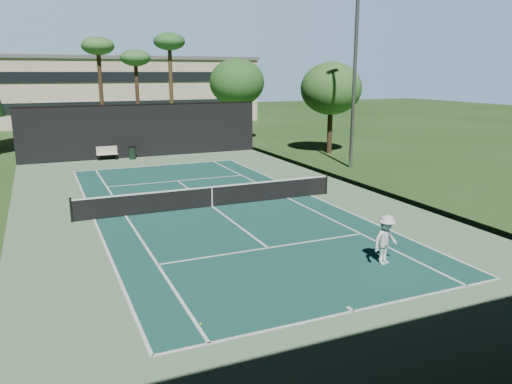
# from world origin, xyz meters

# --- Properties ---
(ground) EXTENTS (160.00, 160.00, 0.00)m
(ground) POSITION_xyz_m (0.00, 0.00, 0.00)
(ground) COLOR #254B1C
(ground) RESTS_ON ground
(apron_slab) EXTENTS (18.00, 32.00, 0.01)m
(apron_slab) POSITION_xyz_m (0.00, 0.00, 0.01)
(apron_slab) COLOR #628960
(apron_slab) RESTS_ON ground
(court_surface) EXTENTS (10.97, 23.77, 0.01)m
(court_surface) POSITION_xyz_m (0.00, 0.00, 0.01)
(court_surface) COLOR #174B44
(court_surface) RESTS_ON ground
(court_lines) EXTENTS (11.07, 23.87, 0.01)m
(court_lines) POSITION_xyz_m (0.00, 0.00, 0.02)
(court_lines) COLOR white
(court_lines) RESTS_ON ground
(tennis_net) EXTENTS (12.90, 0.10, 1.10)m
(tennis_net) POSITION_xyz_m (0.00, 0.00, 0.56)
(tennis_net) COLOR black
(tennis_net) RESTS_ON ground
(fence) EXTENTS (18.04, 32.05, 4.03)m
(fence) POSITION_xyz_m (0.00, 0.06, 2.01)
(fence) COLOR black
(fence) RESTS_ON ground
(player) EXTENTS (1.23, 0.89, 1.71)m
(player) POSITION_xyz_m (2.98, -9.35, 0.86)
(player) COLOR silver
(player) RESTS_ON ground
(tennis_ball_a) EXTENTS (0.06, 0.06, 0.06)m
(tennis_ball_a) POSITION_xyz_m (-4.02, -10.90, 0.03)
(tennis_ball_a) COLOR gold
(tennis_ball_a) RESTS_ON ground
(tennis_ball_b) EXTENTS (0.07, 0.07, 0.07)m
(tennis_ball_b) POSITION_xyz_m (-4.36, 2.57, 0.03)
(tennis_ball_b) COLOR yellow
(tennis_ball_b) RESTS_ON ground
(tennis_ball_c) EXTENTS (0.07, 0.07, 0.07)m
(tennis_ball_c) POSITION_xyz_m (0.98, 3.00, 0.03)
(tennis_ball_c) COLOR #BDCC2E
(tennis_ball_c) RESTS_ON ground
(tennis_ball_d) EXTENTS (0.07, 0.07, 0.07)m
(tennis_ball_d) POSITION_xyz_m (-2.77, 2.70, 0.04)
(tennis_ball_d) COLOR #BDD530
(tennis_ball_d) RESTS_ON ground
(park_bench) EXTENTS (1.50, 0.45, 1.02)m
(park_bench) POSITION_xyz_m (-2.86, 15.69, 0.55)
(park_bench) COLOR beige
(park_bench) RESTS_ON ground
(trash_bin) EXTENTS (0.56, 0.56, 0.95)m
(trash_bin) POSITION_xyz_m (-1.08, 15.36, 0.48)
(trash_bin) COLOR black
(trash_bin) RESTS_ON ground
(palm_a) EXTENTS (2.80, 2.80, 9.32)m
(palm_a) POSITION_xyz_m (-2.00, 24.00, 8.19)
(palm_a) COLOR #412B1C
(palm_a) RESTS_ON ground
(palm_b) EXTENTS (2.80, 2.80, 8.42)m
(palm_b) POSITION_xyz_m (1.50, 26.00, 7.36)
(palm_b) COLOR #41281C
(palm_b) RESTS_ON ground
(palm_c) EXTENTS (2.80, 2.80, 9.77)m
(palm_c) POSITION_xyz_m (4.00, 23.00, 8.60)
(palm_c) COLOR #4E3921
(palm_c) RESTS_ON ground
(decid_tree_a) EXTENTS (5.12, 5.12, 7.62)m
(decid_tree_a) POSITION_xyz_m (10.00, 22.00, 5.42)
(decid_tree_a) COLOR #48331F
(decid_tree_a) RESTS_ON ground
(decid_tree_b) EXTENTS (4.80, 4.80, 7.14)m
(decid_tree_b) POSITION_xyz_m (14.00, 12.00, 5.08)
(decid_tree_b) COLOR #3F291B
(decid_tree_b) RESTS_ON ground
(campus_building) EXTENTS (40.50, 12.50, 8.30)m
(campus_building) POSITION_xyz_m (0.00, 45.98, 4.21)
(campus_building) COLOR beige
(campus_building) RESTS_ON ground
(light_pole) EXTENTS (0.90, 0.25, 12.22)m
(light_pole) POSITION_xyz_m (12.00, 6.00, 6.46)
(light_pole) COLOR gray
(light_pole) RESTS_ON ground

